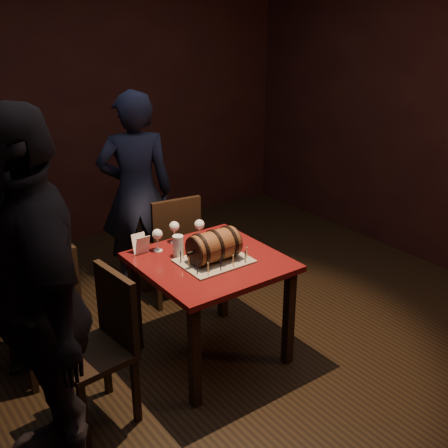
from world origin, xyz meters
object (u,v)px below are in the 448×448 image
object	(u,v)px
pint_of_ale	(178,247)
chair_left_front	(104,340)
wine_glass_mid	(174,227)
person_back	(136,193)
barrel_cake	(214,246)
chair_back	(173,244)
wine_glass_left	(157,235)
wine_glass_right	(199,225)
chair_left_rear	(52,299)
pub_table	(210,274)
person_left_front	(39,306)

from	to	relation	value
pint_of_ale	chair_left_front	distance (m)	0.81
wine_glass_mid	person_back	distance (m)	0.86
barrel_cake	chair_back	distance (m)	0.94
wine_glass_left	wine_glass_right	bearing A→B (deg)	-4.00
chair_left_rear	chair_left_front	xyz separation A→B (m)	(0.07, -0.64, 0.00)
wine_glass_left	chair_left_rear	world-z (taller)	chair_left_rear
chair_left_front	wine_glass_right	bearing A→B (deg)	23.82
wine_glass_mid	chair_back	distance (m)	0.60
chair_back	person_back	distance (m)	0.54
chair_left_front	person_back	bearing A→B (deg)	55.07
pub_table	wine_glass_right	world-z (taller)	wine_glass_right
pub_table	barrel_cake	world-z (taller)	barrel_cake
chair_left_front	chair_left_rear	bearing A→B (deg)	96.45
wine_glass_right	pub_table	bearing A→B (deg)	-111.41
pub_table	pint_of_ale	world-z (taller)	pint_of_ale
barrel_cake	wine_glass_right	bearing A→B (deg)	71.39
wine_glass_mid	person_left_front	size ratio (longest dim) A/B	0.08
pint_of_ale	chair_back	world-z (taller)	chair_back
wine_glass_right	pint_of_ale	distance (m)	0.30
barrel_cake	wine_glass_mid	bearing A→B (deg)	96.37
person_back	person_left_front	bearing A→B (deg)	70.81
pint_of_ale	pub_table	bearing A→B (deg)	-48.08
chair_back	wine_glass_mid	bearing A→B (deg)	-118.36
person_left_front	barrel_cake	bearing A→B (deg)	110.37
wine_glass_mid	pint_of_ale	xyz separation A→B (m)	(-0.10, -0.21, -0.04)
barrel_cake	chair_back	xyz separation A→B (m)	(0.19, 0.85, -0.34)
chair_left_rear	wine_glass_right	bearing A→B (deg)	-11.95
pub_table	person_left_front	xyz separation A→B (m)	(-1.24, -0.34, 0.35)
pub_table	barrel_cake	bearing A→B (deg)	-88.74
chair_back	chair_left_rear	size ratio (longest dim) A/B	1.00
pub_table	chair_back	xyz separation A→B (m)	(0.19, 0.81, -0.12)
pub_table	chair_left_rear	bearing A→B (deg)	150.65
wine_glass_right	person_back	distance (m)	0.93
wine_glass_right	chair_left_front	bearing A→B (deg)	-156.18
barrel_cake	person_back	bearing A→B (deg)	85.44
pint_of_ale	chair_left_front	size ratio (longest dim) A/B	0.16
pub_table	wine_glass_mid	bearing A→B (deg)	96.99
chair_back	wine_glass_left	bearing A→B (deg)	-129.38
wine_glass_right	chair_back	bearing A→B (deg)	81.78
pub_table	chair_left_rear	xyz separation A→B (m)	(-0.91, 0.51, -0.12)
barrel_cake	pint_of_ale	bearing A→B (deg)	125.21
pub_table	wine_glass_left	distance (m)	0.44
barrel_cake	person_back	xyz separation A→B (m)	(0.10, 1.27, -0.01)
barrel_cake	wine_glass_right	world-z (taller)	barrel_cake
person_back	chair_back	bearing A→B (deg)	123.29
pub_table	chair_back	bearing A→B (deg)	76.77
wine_glass_mid	person_left_front	bearing A→B (deg)	-149.04
barrel_cake	pint_of_ale	size ratio (longest dim) A/B	2.48
pint_of_ale	person_left_front	world-z (taller)	person_left_front
pint_of_ale	person_back	distance (m)	1.09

